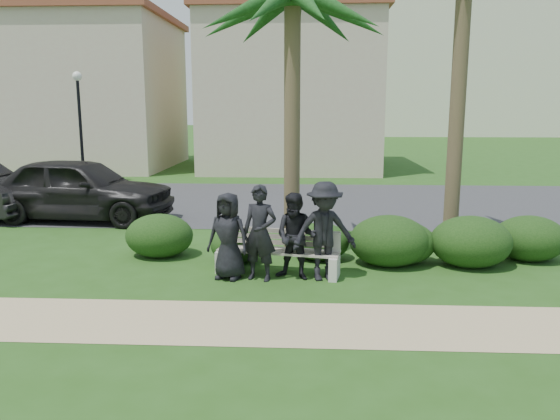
# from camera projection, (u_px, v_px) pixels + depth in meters

# --- Properties ---
(ground) EXTENTS (160.00, 160.00, 0.00)m
(ground) POSITION_uv_depth(u_px,v_px,m) (317.00, 283.00, 9.34)
(ground) COLOR #254D16
(ground) RESTS_ON ground
(footpath) EXTENTS (30.00, 1.60, 0.01)m
(footpath) POSITION_uv_depth(u_px,v_px,m) (320.00, 324.00, 7.57)
(footpath) COLOR tan
(footpath) RESTS_ON ground
(asphalt_street) EXTENTS (160.00, 8.00, 0.01)m
(asphalt_street) POSITION_uv_depth(u_px,v_px,m) (313.00, 202.00, 17.19)
(asphalt_street) COLOR #2D2D30
(asphalt_street) RESTS_ON ground
(stucco_bldg_left) EXTENTS (10.40, 8.40, 7.30)m
(stucco_bldg_left) POSITION_uv_depth(u_px,v_px,m) (69.00, 92.00, 26.90)
(stucco_bldg_left) COLOR #C3B092
(stucco_bldg_left) RESTS_ON ground
(stucco_bldg_right) EXTENTS (8.40, 8.40, 7.30)m
(stucco_bldg_right) POSITION_uv_depth(u_px,v_px,m) (291.00, 92.00, 26.36)
(stucco_bldg_right) COLOR #C3B092
(stucco_bldg_right) RESTS_ON ground
(hotel_tower) EXTENTS (26.00, 18.00, 37.30)m
(hotel_tower) POSITION_uv_depth(u_px,v_px,m) (437.00, 10.00, 60.11)
(hotel_tower) COLOR beige
(hotel_tower) RESTS_ON ground
(street_lamp) EXTENTS (0.36, 0.36, 4.29)m
(street_lamp) POSITION_uv_depth(u_px,v_px,m) (79.00, 107.00, 21.00)
(street_lamp) COLOR black
(street_lamp) RESTS_ON ground
(park_bench) EXTENTS (2.29, 0.89, 0.77)m
(park_bench) POSITION_uv_depth(u_px,v_px,m) (278.00, 255.00, 9.79)
(park_bench) COLOR #AAA18E
(park_bench) RESTS_ON ground
(man_a) EXTENTS (0.85, 0.68, 1.52)m
(man_a) POSITION_uv_depth(u_px,v_px,m) (228.00, 236.00, 9.45)
(man_a) COLOR black
(man_a) RESTS_ON ground
(man_b) EXTENTS (0.69, 0.55, 1.67)m
(man_b) POSITION_uv_depth(u_px,v_px,m) (260.00, 233.00, 9.37)
(man_b) COLOR black
(man_b) RESTS_ON ground
(man_c) EXTENTS (0.87, 0.76, 1.52)m
(man_c) POSITION_uv_depth(u_px,v_px,m) (296.00, 236.00, 9.43)
(man_c) COLOR black
(man_c) RESTS_ON ground
(man_d) EXTENTS (1.23, 0.89, 1.72)m
(man_d) POSITION_uv_depth(u_px,v_px,m) (324.00, 231.00, 9.37)
(man_d) COLOR black
(man_d) RESTS_ON ground
(hedge_a) EXTENTS (1.36, 1.12, 0.89)m
(hedge_a) POSITION_uv_depth(u_px,v_px,m) (159.00, 234.00, 10.95)
(hedge_a) COLOR #15340E
(hedge_a) RESTS_ON ground
(hedge_b) EXTENTS (1.06, 0.87, 0.69)m
(hedge_b) POSITION_uv_depth(u_px,v_px,m) (238.00, 244.00, 10.59)
(hedge_b) COLOR #15340E
(hedge_b) RESTS_ON ground
(hedge_c) EXTENTS (1.15, 0.95, 0.75)m
(hedge_c) POSITION_uv_depth(u_px,v_px,m) (320.00, 240.00, 10.74)
(hedge_c) COLOR #15340E
(hedge_c) RESTS_ON ground
(hedge_d) EXTENTS (1.30, 1.08, 0.85)m
(hedge_d) POSITION_uv_depth(u_px,v_px,m) (401.00, 241.00, 10.47)
(hedge_d) COLOR #15340E
(hedge_d) RESTS_ON ground
(hedge_e) EXTENTS (1.51, 1.25, 0.99)m
(hedge_e) POSITION_uv_depth(u_px,v_px,m) (389.00, 239.00, 10.34)
(hedge_e) COLOR #15340E
(hedge_e) RESTS_ON ground
(hedge_f) EXTENTS (1.39, 1.15, 0.91)m
(hedge_f) POSITION_uv_depth(u_px,v_px,m) (530.00, 237.00, 10.68)
(hedge_f) COLOR #15340E
(hedge_f) RESTS_ON ground
(hedge_extra) EXTENTS (1.51, 1.25, 0.99)m
(hedge_extra) POSITION_uv_depth(u_px,v_px,m) (471.00, 240.00, 10.26)
(hedge_extra) COLOR #15340E
(hedge_extra) RESTS_ON ground
(car_a) EXTENTS (5.07, 2.39, 1.68)m
(car_a) POSITION_uv_depth(u_px,v_px,m) (79.00, 189.00, 14.36)
(car_a) COLOR black
(car_a) RESTS_ON ground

